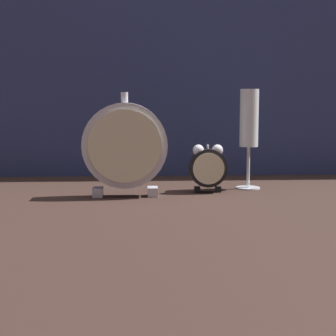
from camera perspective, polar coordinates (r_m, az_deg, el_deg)
The scene contains 5 objects.
ground_plane at distance 1.07m, azimuth 0.21°, elevation -3.22°, with size 4.00×4.00×0.00m, color black.
fabric_backdrop_drape at distance 1.38m, azimuth -0.51°, elevation 10.63°, with size 1.68×0.01×0.55m, color navy.
alarm_clock_twin_bell at distance 1.15m, azimuth 4.06°, elevation 0.20°, with size 0.08×0.03×0.10m.
mantel_clock_silver at distance 1.09m, azimuth -4.40°, elevation 2.23°, with size 0.17×0.04×0.20m.
champagne_flute at distance 1.20m, azimuth 8.23°, elevation 4.31°, with size 0.05×0.05×0.21m.
Camera 1 is at (-0.06, -1.05, 0.20)m, focal length 60.00 mm.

